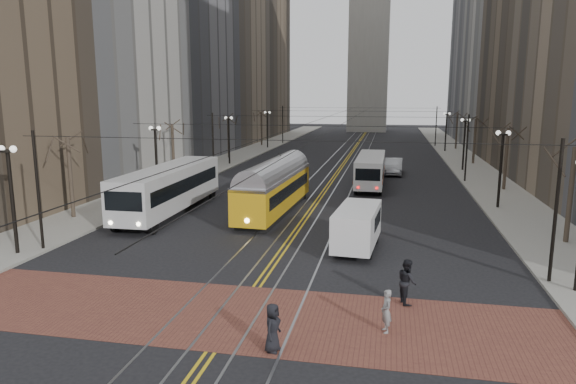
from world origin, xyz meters
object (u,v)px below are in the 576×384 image
at_px(pedestrian_a, 273,328).
at_px(cargo_van, 357,229).
at_px(sedan_grey, 374,168).
at_px(sedan_silver, 394,166).
at_px(streetcar, 275,191).
at_px(pedestrian_c, 407,281).
at_px(transit_bus, 170,190).
at_px(rear_bus, 371,171).
at_px(pedestrian_b, 386,311).

bearing_deg(pedestrian_a, cargo_van, 0.50).
distance_m(sedan_grey, sedan_silver, 2.34).
relative_size(streetcar, sedan_grey, 2.95).
xyz_separation_m(streetcar, pedestrian_c, (9.00, -15.30, -0.58)).
xyz_separation_m(transit_bus, cargo_van, (13.83, -6.33, -0.50)).
bearing_deg(pedestrian_c, pedestrian_a, 120.65).
bearing_deg(rear_bus, transit_bus, -133.85).
relative_size(sedan_grey, pedestrian_a, 2.63).
distance_m(streetcar, pedestrian_c, 17.76).
bearing_deg(streetcar, sedan_silver, 69.60).
xyz_separation_m(streetcar, sedan_silver, (8.56, 20.22, -0.68)).
xyz_separation_m(streetcar, pedestrian_b, (8.20, -18.13, -0.71)).
relative_size(rear_bus, sedan_grey, 2.52).
distance_m(streetcar, cargo_van, 10.47).
bearing_deg(streetcar, pedestrian_a, -74.92).
bearing_deg(sedan_silver, sedan_grey, -150.44).
bearing_deg(transit_bus, sedan_silver, 53.57).
height_order(sedan_grey, pedestrian_b, pedestrian_b).
xyz_separation_m(cargo_van, pedestrian_a, (-1.99, -12.10, -0.34)).
height_order(transit_bus, cargo_van, transit_bus).
bearing_deg(pedestrian_a, pedestrian_b, -49.70).
bearing_deg(pedestrian_b, streetcar, -174.25).
bearing_deg(sedan_grey, transit_bus, -125.48).
bearing_deg(pedestrian_c, sedan_grey, -13.31).
distance_m(pedestrian_b, pedestrian_c, 2.95).
height_order(streetcar, pedestrian_c, streetcar).
bearing_deg(cargo_van, streetcar, 132.92).
height_order(streetcar, sedan_silver, streetcar).
height_order(rear_bus, sedan_grey, rear_bus).
relative_size(pedestrian_b, pedestrian_c, 0.85).
bearing_deg(streetcar, pedestrian_b, -63.13).
bearing_deg(pedestrian_c, rear_bus, -12.08).
distance_m(rear_bus, pedestrian_a, 32.66).
height_order(rear_bus, sedan_silver, rear_bus).
distance_m(pedestrian_a, pedestrian_c, 6.72).
relative_size(cargo_van, pedestrian_c, 2.87).
xyz_separation_m(pedestrian_a, pedestrian_c, (4.49, 5.00, 0.10)).
bearing_deg(sedan_grey, streetcar, -110.88).
distance_m(streetcar, pedestrian_a, 20.81).
bearing_deg(pedestrian_b, cargo_van, 171.12).
height_order(cargo_van, pedestrian_c, cargo_van).
distance_m(rear_bus, sedan_silver, 8.23).
distance_m(sedan_grey, pedestrian_c, 34.51).
height_order(pedestrian_a, pedestrian_b, pedestrian_a).
relative_size(transit_bus, pedestrian_c, 7.22).
distance_m(sedan_silver, pedestrian_b, 38.36).
distance_m(transit_bus, cargo_van, 15.22).
xyz_separation_m(cargo_van, pedestrian_b, (1.70, -9.93, -0.38)).
relative_size(transit_bus, sedan_silver, 2.62).
bearing_deg(transit_bus, streetcar, 13.60).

